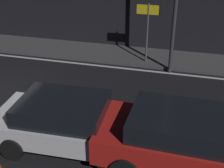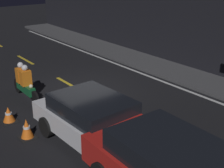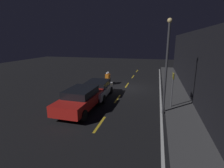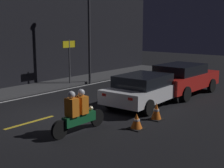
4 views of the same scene
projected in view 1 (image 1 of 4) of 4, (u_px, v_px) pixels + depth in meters
raised_curb at (51, 48)px, 14.50m from camera, size 28.00×1.95×0.14m
lane_dash_d at (92, 110)px, 9.83m from camera, size 2.00×0.14×0.01m
lane_solid_kerb at (39, 59)px, 13.48m from camera, size 25.20×0.14×0.01m
sedan_white at (69, 121)px, 8.04m from camera, size 4.07×2.09×1.31m
taxi_red at (188, 140)px, 7.20m from camera, size 4.35×2.08×1.47m
shop_sign at (148, 21)px, 12.16m from camera, size 0.90×0.08×2.40m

